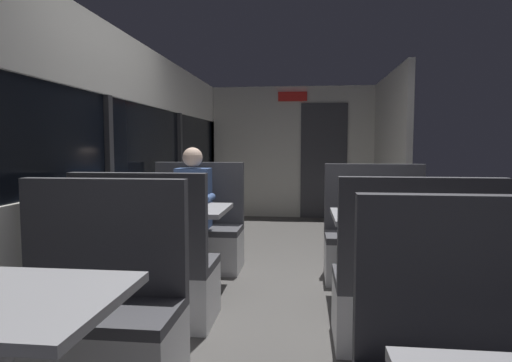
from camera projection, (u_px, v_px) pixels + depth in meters
name	position (u px, v px, depth m)	size (l,w,h in m)	color
ground_plane	(277.00, 301.00, 3.61)	(3.30, 9.20, 0.02)	#514F4C
carriage_window_panel_left	(107.00, 166.00, 3.68)	(0.09, 8.48, 2.30)	beige
carriage_end_bulkhead	(296.00, 153.00, 7.66)	(2.90, 0.11, 2.30)	beige
carriage_aisle_panel_right	(390.00, 154.00, 6.32)	(0.08, 2.40, 2.30)	beige
bench_near_window_facing_entry	(92.00, 325.00, 2.31)	(0.95, 0.50, 1.10)	silver
dining_table_mid_window	(176.00, 219.00, 3.80)	(0.90, 0.70, 0.74)	#9E9EA3
bench_mid_window_facing_end	(148.00, 278.00, 3.13)	(0.95, 0.50, 1.10)	silver
bench_mid_window_facing_entry	(196.00, 237.00, 4.52)	(0.95, 0.50, 1.10)	silver
dining_table_rear_aisle	(391.00, 227.00, 3.40)	(0.90, 0.70, 0.74)	#9E9EA3
bench_rear_aisle_facing_end	(411.00, 297.00, 2.73)	(0.95, 0.50, 1.10)	silver
bench_rear_aisle_facing_entry	(375.00, 246.00, 4.12)	(0.95, 0.50, 1.10)	silver
seated_passenger	(194.00, 218.00, 4.43)	(0.47, 0.55, 1.26)	#26262D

